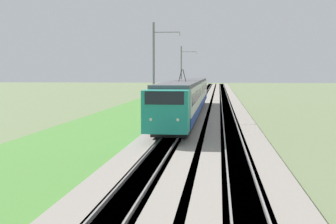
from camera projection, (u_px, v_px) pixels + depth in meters
The scene contains 8 objects.
ballast_main at pixel (192, 110), 55.44m from camera, with size 240.00×4.40×0.30m.
ballast_adjacent at pixel (227, 110), 55.00m from camera, with size 240.00×4.40×0.30m.
track_main at pixel (192, 110), 55.44m from camera, with size 240.00×1.57×0.45m.
track_adjacent at pixel (227, 110), 55.00m from camera, with size 240.00×1.57×0.45m.
grass_verge at pixel (144, 110), 56.07m from camera, with size 240.00×9.25×0.12m.
passenger_train at pixel (187, 96), 46.76m from camera, with size 39.33×2.88×4.89m.
catenary_mast_mid at pixel (154, 71), 43.07m from camera, with size 0.22×2.56×9.16m.
catenary_mast_far at pixel (182, 73), 74.39m from camera, with size 0.22×2.56×8.75m.
Camera 1 is at (-5.24, -3.14, 4.61)m, focal length 50.00 mm.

